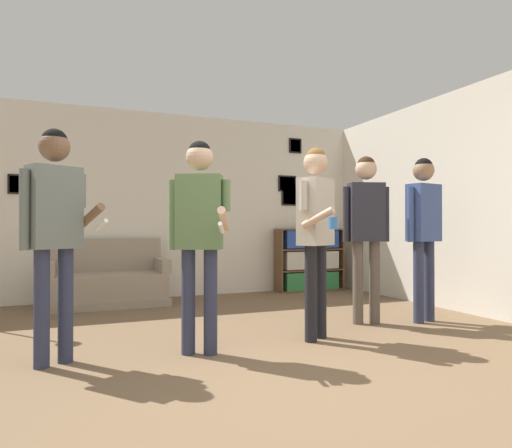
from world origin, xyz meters
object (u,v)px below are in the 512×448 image
object	(u,v)px
person_watcher_holding_cup	(316,221)
person_spectator_far_right	(424,220)
person_spectator_near_bookshelf	(366,220)
bookshelf	(310,260)
couch	(108,283)
person_player_foreground_left	(54,218)
person_player_foreground_center	(199,222)
drinking_cup	(306,226)
bottle_on_floor	(61,310)

from	to	relation	value
person_watcher_holding_cup	person_spectator_far_right	size ratio (longest dim) A/B	0.99
person_spectator_near_bookshelf	bookshelf	bearing A→B (deg)	74.67
person_watcher_holding_cup	couch	bearing A→B (deg)	121.07
person_player_foreground_left	person_player_foreground_center	size ratio (longest dim) A/B	1.02
couch	person_player_foreground_center	xyz separation A→B (m)	(0.50, -2.73, 0.77)
couch	person_spectator_far_right	bearing A→B (deg)	-38.26
person_spectator_near_bookshelf	drinking_cup	size ratio (longest dim) A/B	17.87
bookshelf	drinking_cup	xyz separation A→B (m)	(-0.07, 0.00, 0.55)
couch	person_player_foreground_left	xyz separation A→B (m)	(-0.57, -2.61, 0.80)
person_player_foreground_left	person_spectator_far_right	world-z (taller)	person_spectator_far_right
person_player_foreground_center	person_spectator_near_bookshelf	xyz separation A→B (m)	(1.94, 0.47, 0.04)
person_player_foreground_center	person_watcher_holding_cup	size ratio (longest dim) A/B	0.98
bookshelf	person_player_foreground_center	world-z (taller)	person_player_foreground_center
couch	bottle_on_floor	bearing A→B (deg)	-126.48
person_watcher_holding_cup	bottle_on_floor	world-z (taller)	person_watcher_holding_cup
person_player_foreground_left	person_spectator_near_bookshelf	size ratio (longest dim) A/B	0.99
couch	bookshelf	size ratio (longest dim) A/B	1.33
person_spectator_far_right	bookshelf	bearing A→B (deg)	89.00
person_watcher_holding_cup	person_spectator_near_bookshelf	bearing A→B (deg)	25.74
person_spectator_near_bookshelf	person_spectator_far_right	xyz separation A→B (m)	(0.63, -0.16, -0.00)
bottle_on_floor	person_player_foreground_left	bearing A→B (deg)	-90.43
couch	bottle_on_floor	xyz separation A→B (m)	(-0.56, -0.75, -0.19)
bookshelf	person_spectator_far_right	bearing A→B (deg)	-91.00
person_watcher_holding_cup	person_spectator_near_bookshelf	distance (m)	0.93
person_player_foreground_left	person_spectator_near_bookshelf	distance (m)	3.03
person_player_foreground_left	bottle_on_floor	world-z (taller)	person_player_foreground_left
bookshelf	bottle_on_floor	world-z (taller)	bookshelf
couch	drinking_cup	bearing A→B (deg)	3.73
drinking_cup	person_player_foreground_center	bearing A→B (deg)	-131.02
person_watcher_holding_cup	person_spectator_far_right	bearing A→B (deg)	9.43
drinking_cup	person_player_foreground_left	bearing A→B (deg)	-142.25
person_watcher_holding_cup	drinking_cup	xyz separation A→B (m)	(1.44, 2.87, -0.03)
couch	person_player_foreground_center	distance (m)	2.88
bookshelf	person_player_foreground_left	world-z (taller)	person_player_foreground_left
person_player_foreground_center	person_spectator_near_bookshelf	world-z (taller)	person_spectator_near_bookshelf
person_player_foreground_left	person_spectator_near_bookshelf	bearing A→B (deg)	6.44
person_spectator_far_right	couch	bearing A→B (deg)	141.74
person_player_foreground_center	bottle_on_floor	size ratio (longest dim) A/B	6.62
person_player_foreground_center	person_watcher_holding_cup	distance (m)	1.11
person_player_foreground_left	person_player_foreground_center	bearing A→B (deg)	-6.76
bookshelf	person_watcher_holding_cup	distance (m)	3.29
bookshelf	person_spectator_near_bookshelf	bearing A→B (deg)	-105.33
person_player_foreground_center	person_spectator_far_right	bearing A→B (deg)	6.81
bookshelf	person_spectator_near_bookshelf	world-z (taller)	person_spectator_near_bookshelf
person_player_foreground_center	person_player_foreground_left	bearing A→B (deg)	173.24
couch	drinking_cup	size ratio (longest dim) A/B	15.20
person_player_foreground_left	bookshelf	bearing A→B (deg)	37.22
person_spectator_far_right	person_spectator_near_bookshelf	bearing A→B (deg)	165.75
person_player_foreground_left	person_player_foreground_center	xyz separation A→B (m)	(1.07, -0.13, -0.03)
person_watcher_holding_cup	bookshelf	bearing A→B (deg)	62.19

